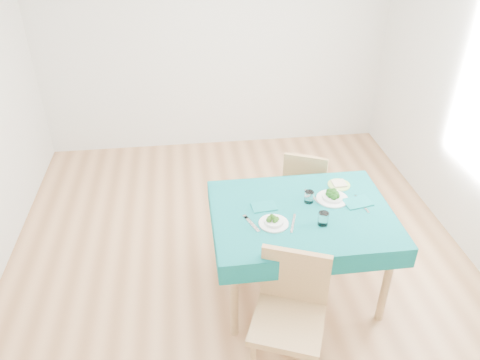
{
  "coord_description": "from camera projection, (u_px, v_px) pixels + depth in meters",
  "views": [
    {
      "loc": [
        -0.39,
        -3.0,
        2.78
      ],
      "look_at": [
        0.0,
        0.0,
        0.85
      ],
      "focal_mm": 35.0,
      "sensor_mm": 36.0,
      "label": 1
    }
  ],
  "objects": [
    {
      "name": "chair_far",
      "position": [
        306.0,
        184.0,
        4.24
      ],
      "size": [
        0.51,
        0.53,
        0.93
      ],
      "primitive_type": "cube",
      "rotation": [
        0.0,
        0.0,
        2.71
      ],
      "color": "#9E794A",
      "rests_on": "ground"
    },
    {
      "name": "bowl_far",
      "position": [
        333.0,
        195.0,
        3.51
      ],
      "size": [
        0.24,
        0.24,
        0.07
      ],
      "primitive_type": null,
      "color": "white",
      "rests_on": "table"
    },
    {
      "name": "napkin_far",
      "position": [
        357.0,
        202.0,
        3.49
      ],
      "size": [
        0.23,
        0.18,
        0.01
      ],
      "primitive_type": "cube",
      "rotation": [
        0.0,
        0.0,
        0.18
      ],
      "color": "#0B6362",
      "rests_on": "table"
    },
    {
      "name": "knife_far",
      "position": [
        362.0,
        204.0,
        3.48
      ],
      "size": [
        0.04,
        0.23,
        0.0
      ],
      "primitive_type": "cube",
      "rotation": [
        0.0,
        0.0,
        0.1
      ],
      "color": "silver",
      "rests_on": "table"
    },
    {
      "name": "bread_slice",
      "position": [
        339.0,
        183.0,
        3.69
      ],
      "size": [
        0.11,
        0.11,
        0.02
      ],
      "primitive_type": "cube",
      "rotation": [
        0.0,
        0.0,
        0.04
      ],
      "color": "beige",
      "rests_on": "side_plate"
    },
    {
      "name": "tumbler_center",
      "position": [
        309.0,
        197.0,
        3.48
      ],
      "size": [
        0.07,
        0.07,
        0.09
      ],
      "primitive_type": "cylinder",
      "color": "white",
      "rests_on": "table"
    },
    {
      "name": "knife_near",
      "position": [
        293.0,
        223.0,
        3.28
      ],
      "size": [
        0.09,
        0.21,
        0.0
      ],
      "primitive_type": "cube",
      "rotation": [
        0.0,
        0.0,
        -0.34
      ],
      "color": "silver",
      "rests_on": "table"
    },
    {
      "name": "table",
      "position": [
        299.0,
        251.0,
        3.6
      ],
      "size": [
        1.31,
        1.0,
        0.76
      ],
      "primitive_type": "cube",
      "color": "#085959",
      "rests_on": "ground"
    },
    {
      "name": "room_shell",
      "position": [
        240.0,
        121.0,
        3.32
      ],
      "size": [
        4.02,
        4.52,
        2.73
      ],
      "color": "#98673F",
      "rests_on": "ground"
    },
    {
      "name": "napkin_near",
      "position": [
        264.0,
        207.0,
        3.44
      ],
      "size": [
        0.19,
        0.14,
        0.01
      ],
      "primitive_type": "cube",
      "rotation": [
        0.0,
        0.0,
        0.1
      ],
      "color": "#0B6362",
      "rests_on": "table"
    },
    {
      "name": "tumbler_side",
      "position": [
        323.0,
        219.0,
        3.25
      ],
      "size": [
        0.07,
        0.07,
        0.1
      ],
      "primitive_type": "cylinder",
      "color": "white",
      "rests_on": "table"
    },
    {
      "name": "fork_far",
      "position": [
        313.0,
        197.0,
        3.56
      ],
      "size": [
        0.08,
        0.18,
        0.0
      ],
      "primitive_type": "cube",
      "rotation": [
        0.0,
        0.0,
        0.32
      ],
      "color": "silver",
      "rests_on": "table"
    },
    {
      "name": "chair_near",
      "position": [
        289.0,
        309.0,
        2.89
      ],
      "size": [
        0.6,
        0.62,
        1.11
      ],
      "primitive_type": "cube",
      "rotation": [
        0.0,
        0.0,
        -0.38
      ],
      "color": "#9E794A",
      "rests_on": "ground"
    },
    {
      "name": "fork_near",
      "position": [
        252.0,
        224.0,
        3.27
      ],
      "size": [
        0.09,
        0.19,
        0.0
      ],
      "primitive_type": "cube",
      "rotation": [
        0.0,
        0.0,
        0.36
      ],
      "color": "silver",
      "rests_on": "table"
    },
    {
      "name": "bowl_near",
      "position": [
        274.0,
        220.0,
        3.26
      ],
      "size": [
        0.21,
        0.21,
        0.06
      ],
      "primitive_type": null,
      "color": "white",
      "rests_on": "table"
    },
    {
      "name": "side_plate",
      "position": [
        339.0,
        185.0,
        3.69
      ],
      "size": [
        0.18,
        0.18,
        0.01
      ],
      "primitive_type": "cylinder",
      "color": "#ABD668",
      "rests_on": "table"
    }
  ]
}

